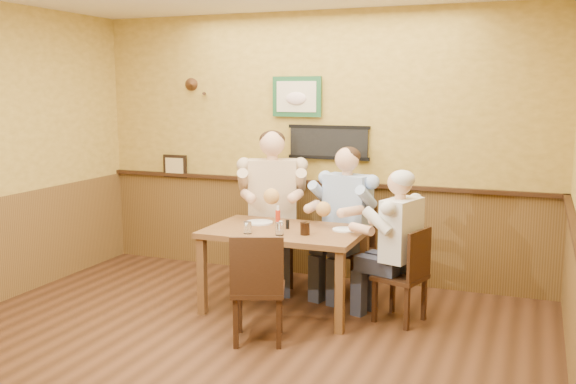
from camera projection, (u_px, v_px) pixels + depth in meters
name	position (u px, v px, depth m)	size (l,w,h in m)	color
room	(227.00, 134.00, 4.54)	(5.02, 5.03, 2.81)	#351E10
dining_table	(285.00, 239.00, 5.79)	(1.40, 0.90, 0.75)	brown
chair_back_left	(273.00, 236.00, 6.59)	(0.46, 0.46, 1.00)	#341E10
chair_back_right	(347.00, 248.00, 6.29)	(0.42, 0.42, 0.91)	#341E10
chair_right_end	(400.00, 275.00, 5.52)	(0.38, 0.38, 0.83)	#341E10
chair_near_side	(258.00, 287.00, 5.09)	(0.41, 0.41, 0.89)	#341E10
diner_tan_shirt	(273.00, 216.00, 6.56)	(0.66, 0.66, 1.43)	beige
diner_blue_polo	(347.00, 228.00, 6.26)	(0.60, 0.60, 1.30)	#8FABD7
diner_white_elder	(401.00, 255.00, 5.50)	(0.55, 0.55, 1.19)	silver
water_glass_left	(248.00, 228.00, 5.59)	(0.07, 0.07, 0.11)	white
water_glass_mid	(280.00, 229.00, 5.53)	(0.07, 0.07, 0.11)	white
cola_tumbler	(305.00, 229.00, 5.55)	(0.08, 0.08, 0.11)	black
hot_sauce_bottle	(278.00, 218.00, 5.82)	(0.04, 0.04, 0.18)	#B52A13
salt_shaker	(281.00, 225.00, 5.75)	(0.03, 0.03, 0.08)	white
pepper_shaker	(287.00, 224.00, 5.78)	(0.03, 0.03, 0.08)	black
plate_far_left	(259.00, 222.00, 6.03)	(0.25, 0.25, 0.02)	silver
plate_far_right	(345.00, 230.00, 5.72)	(0.22, 0.22, 0.01)	silver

